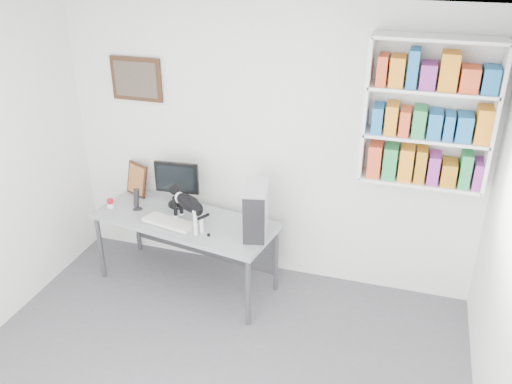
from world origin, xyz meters
TOP-DOWN VIEW (x-y plane):
  - room at (0.00, 0.00)m, footprint 4.01×4.01m
  - bookshelf at (1.40, 1.85)m, footprint 1.03×0.28m
  - wall_art at (-1.30, 1.97)m, footprint 0.52×0.04m
  - desk at (-0.66, 1.49)m, footprint 1.84×0.96m
  - monitor at (-0.83, 1.74)m, footprint 0.45×0.24m
  - keyboard at (-0.75, 1.36)m, footprint 0.53×0.29m
  - pc_tower at (0.05, 1.46)m, footprint 0.29×0.48m
  - speaker at (-1.18, 1.54)m, footprint 0.12×0.12m
  - leaning_print at (-1.33, 1.84)m, footprint 0.30×0.22m
  - soup_can at (-1.45, 1.49)m, footprint 0.08×0.08m
  - cat at (-0.56, 1.37)m, footprint 0.54×0.43m

SIDE VIEW (x-z plane):
  - desk at x=-0.66m, z-range 0.00..0.73m
  - keyboard at x=-0.75m, z-range 0.73..0.77m
  - soup_can at x=-1.45m, z-range 0.73..0.82m
  - speaker at x=-1.18m, z-range 0.73..0.95m
  - cat at x=-0.56m, z-range 0.73..1.07m
  - leaning_print at x=-1.33m, z-range 0.73..1.07m
  - pc_tower at x=0.05m, z-range 0.73..1.18m
  - monitor at x=-0.83m, z-range 0.73..1.20m
  - room at x=0.00m, z-range 0.00..2.70m
  - bookshelf at x=1.40m, z-range 1.23..2.47m
  - wall_art at x=-1.30m, z-range 1.69..2.11m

